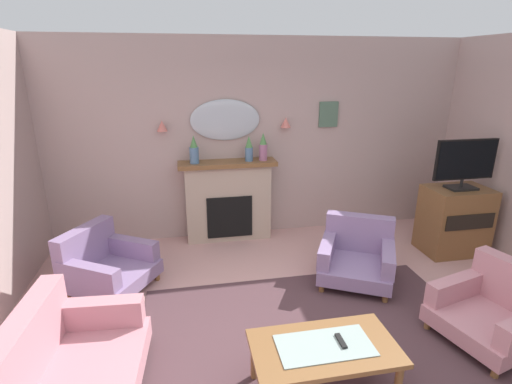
# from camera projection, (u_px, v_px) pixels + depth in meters

# --- Properties ---
(floor) EXTENTS (6.93, 6.67, 0.10)m
(floor) POSITION_uv_depth(u_px,v_px,m) (326.00, 366.00, 3.36)
(floor) COLOR #C6938E
(floor) RESTS_ON ground
(wall_back) EXTENTS (6.93, 0.10, 2.81)m
(wall_back) POSITION_uv_depth(u_px,v_px,m) (260.00, 140.00, 5.59)
(wall_back) COLOR #B29993
(wall_back) RESTS_ON ground
(patterned_rug) EXTENTS (3.20, 2.40, 0.01)m
(patterned_rug) POSITION_uv_depth(u_px,v_px,m) (318.00, 346.00, 3.53)
(patterned_rug) COLOR #4C3338
(patterned_rug) RESTS_ON ground
(fireplace) EXTENTS (1.36, 0.36, 1.16)m
(fireplace) POSITION_uv_depth(u_px,v_px,m) (228.00, 201.00, 5.55)
(fireplace) COLOR tan
(fireplace) RESTS_ON ground
(mantel_vase_left) EXTENTS (0.13, 0.13, 0.38)m
(mantel_vase_left) POSITION_uv_depth(u_px,v_px,m) (194.00, 151.00, 5.21)
(mantel_vase_left) COLOR #4C7093
(mantel_vase_left) RESTS_ON fireplace
(mantel_vase_centre) EXTENTS (0.11, 0.11, 0.35)m
(mantel_vase_centre) POSITION_uv_depth(u_px,v_px,m) (249.00, 149.00, 5.34)
(mantel_vase_centre) COLOR #4C7093
(mantel_vase_centre) RESTS_ON fireplace
(mantel_vase_right) EXTENTS (0.11, 0.11, 0.39)m
(mantel_vase_right) POSITION_uv_depth(u_px,v_px,m) (263.00, 148.00, 5.38)
(mantel_vase_right) COLOR #9E6084
(mantel_vase_right) RESTS_ON fireplace
(wall_mirror) EXTENTS (0.96, 0.06, 0.56)m
(wall_mirror) POSITION_uv_depth(u_px,v_px,m) (225.00, 120.00, 5.33)
(wall_mirror) COLOR #B2BCC6
(wall_sconce_left) EXTENTS (0.14, 0.14, 0.14)m
(wall_sconce_left) POSITION_uv_depth(u_px,v_px,m) (162.00, 126.00, 5.15)
(wall_sconce_left) COLOR #D17066
(wall_sconce_right) EXTENTS (0.14, 0.14, 0.14)m
(wall_sconce_right) POSITION_uv_depth(u_px,v_px,m) (286.00, 122.00, 5.45)
(wall_sconce_right) COLOR #D17066
(framed_picture) EXTENTS (0.28, 0.03, 0.36)m
(framed_picture) POSITION_uv_depth(u_px,v_px,m) (328.00, 114.00, 5.59)
(framed_picture) COLOR #4C6B56
(coffee_table) EXTENTS (1.10, 0.60, 0.45)m
(coffee_table) POSITION_uv_depth(u_px,v_px,m) (324.00, 352.00, 2.91)
(coffee_table) COLOR brown
(coffee_table) RESTS_ON ground
(tv_remote) EXTENTS (0.04, 0.16, 0.02)m
(tv_remote) POSITION_uv_depth(u_px,v_px,m) (341.00, 341.00, 2.93)
(tv_remote) COLOR black
(tv_remote) RESTS_ON coffee_table
(armchair_by_coffee_table) EXTENTS (1.00, 0.98, 0.71)m
(armchair_by_coffee_table) POSITION_uv_depth(u_px,v_px,m) (496.00, 309.00, 3.55)
(armchair_by_coffee_table) COLOR #B77A84
(armchair_by_coffee_table) RESTS_ON ground
(armchair_beside_couch) EXTENTS (1.12, 1.11, 0.71)m
(armchair_beside_couch) POSITION_uv_depth(u_px,v_px,m) (105.00, 264.00, 4.36)
(armchair_beside_couch) COLOR gray
(armchair_beside_couch) RESTS_ON ground
(armchair_in_corner) EXTENTS (1.09, 1.10, 0.71)m
(armchair_in_corner) POSITION_uv_depth(u_px,v_px,m) (357.00, 255.00, 4.57)
(armchair_in_corner) COLOR gray
(armchair_in_corner) RESTS_ON ground
(tv_cabinet) EXTENTS (0.80, 0.57, 0.90)m
(tv_cabinet) POSITION_uv_depth(u_px,v_px,m) (454.00, 220.00, 5.20)
(tv_cabinet) COLOR brown
(tv_cabinet) RESTS_ON ground
(tv_flatscreen) EXTENTS (0.84, 0.24, 0.65)m
(tv_flatscreen) POSITION_uv_depth(u_px,v_px,m) (465.00, 163.00, 4.93)
(tv_flatscreen) COLOR black
(tv_flatscreen) RESTS_ON tv_cabinet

